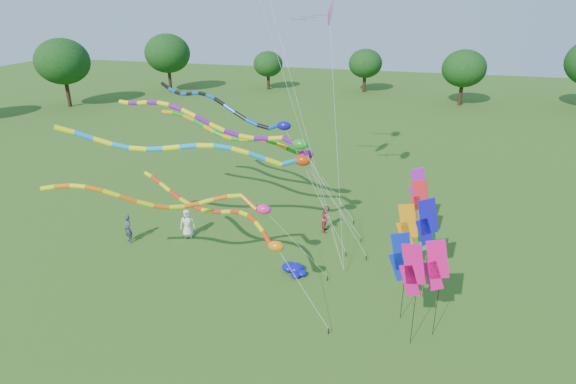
% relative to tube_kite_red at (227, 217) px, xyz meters
% --- Properties ---
extents(ground, '(160.00, 160.00, 0.00)m').
position_rel_tube_kite_red_xyz_m(ground, '(3.03, -1.44, -3.96)').
color(ground, '#265C18').
rests_on(ground, ground).
extents(tree_ring, '(121.27, 112.57, 9.72)m').
position_rel_tube_kite_red_xyz_m(tree_ring, '(5.48, -7.36, 1.41)').
color(tree_ring, '#382314').
rests_on(tree_ring, ground).
extents(tube_kite_red, '(10.84, 4.14, 5.76)m').
position_rel_tube_kite_red_xyz_m(tube_kite_red, '(0.00, 0.00, 0.00)').
color(tube_kite_red, black).
rests_on(tube_kite_red, ground).
extents(tube_kite_orange, '(12.39, 4.91, 6.68)m').
position_rel_tube_kite_red_xyz_m(tube_kite_orange, '(-1.86, -0.69, 0.95)').
color(tube_kite_orange, black).
rests_on(tube_kite_orange, ground).
extents(tube_kite_purple, '(15.80, 1.91, 8.92)m').
position_rel_tube_kite_red_xyz_m(tube_kite_purple, '(-1.98, 5.20, 3.16)').
color(tube_kite_purple, black).
rests_on(tube_kite_purple, ground).
extents(tube_kite_blue, '(13.54, 5.12, 9.13)m').
position_rel_tube_kite_red_xyz_m(tube_kite_blue, '(-2.39, 7.04, 3.71)').
color(tube_kite_blue, black).
rests_on(tube_kite_blue, ground).
extents(tube_kite_cyan, '(15.23, 6.17, 8.39)m').
position_rel_tube_kite_red_xyz_m(tube_kite_cyan, '(-1.89, 3.17, 2.26)').
color(tube_kite_cyan, black).
rests_on(tube_kite_cyan, ground).
extents(tube_kite_green, '(13.72, 1.83, 7.14)m').
position_rel_tube_kite_red_xyz_m(tube_kite_green, '(-1.89, 9.52, 1.14)').
color(tube_kite_green, black).
rests_on(tube_kite_green, ground).
extents(delta_kite_high_c, '(4.75, 7.58, 14.66)m').
position_rel_tube_kite_red_xyz_m(delta_kite_high_c, '(3.05, 9.22, 9.16)').
color(delta_kite_high_c, black).
rests_on(delta_kite_high_c, ground).
extents(banner_pole_orange, '(1.16, 0.21, 4.47)m').
position_rel_tube_kite_red_xyz_m(banner_pole_orange, '(8.60, 2.88, -0.75)').
color(banner_pole_orange, black).
rests_on(banner_pole_orange, ground).
extents(banner_pole_magenta_b, '(1.16, 0.18, 4.80)m').
position_rel_tube_kite_red_xyz_m(banner_pole_magenta_b, '(9.93, -1.29, -0.42)').
color(banner_pole_magenta_b, black).
rests_on(banner_pole_magenta_b, ground).
extents(banner_pole_blue_b, '(1.12, 0.46, 5.44)m').
position_rel_tube_kite_red_xyz_m(banner_pole_blue_b, '(9.47, 1.53, 0.21)').
color(banner_pole_blue_b, black).
rests_on(banner_pole_blue_b, ground).
extents(banner_pole_magenta_a, '(1.15, 0.33, 4.89)m').
position_rel_tube_kite_red_xyz_m(banner_pole_magenta_a, '(8.98, -2.11, -0.33)').
color(banner_pole_magenta_a, black).
rests_on(banner_pole_magenta_a, ground).
extents(banner_pole_red, '(1.14, 0.36, 4.43)m').
position_rel_tube_kite_red_xyz_m(banner_pole_red, '(9.15, 6.58, -0.78)').
color(banner_pole_red, black).
rests_on(banner_pole_red, ground).
extents(banner_pole_blue_a, '(1.16, 0.19, 4.52)m').
position_rel_tube_kite_red_xyz_m(banner_pole_blue_a, '(8.47, -0.47, -0.70)').
color(banner_pole_blue_a, black).
rests_on(banner_pole_blue_a, ground).
extents(banner_pole_green, '(1.13, 0.43, 4.05)m').
position_rel_tube_kite_red_xyz_m(banner_pole_green, '(9.52, 3.57, -1.16)').
color(banner_pole_green, black).
rests_on(banner_pole_green, ground).
extents(banner_pole_violet, '(1.13, 0.41, 4.53)m').
position_rel_tube_kite_red_xyz_m(banner_pole_violet, '(9.00, 8.42, -0.69)').
color(banner_pole_violet, black).
rests_on(banner_pole_violet, ground).
extents(blue_nylon_heap, '(1.14, 1.26, 0.46)m').
position_rel_tube_kite_red_xyz_m(blue_nylon_heap, '(3.10, 2.08, -3.74)').
color(blue_nylon_heap, '#0C0EA5').
rests_on(blue_nylon_heap, ground).
extents(person_a, '(1.06, 0.89, 1.86)m').
position_rel_tube_kite_red_xyz_m(person_a, '(-4.57, 4.41, -3.03)').
color(person_a, silver).
rests_on(person_a, ground).
extents(person_b, '(0.79, 0.72, 1.81)m').
position_rel_tube_kite_red_xyz_m(person_b, '(-7.76, 2.83, -3.05)').
color(person_b, '#3C3F54').
rests_on(person_b, ground).
extents(person_c, '(0.67, 0.85, 1.73)m').
position_rel_tube_kite_red_xyz_m(person_c, '(3.61, 7.51, -3.09)').
color(person_c, '#993738').
rests_on(person_c, ground).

